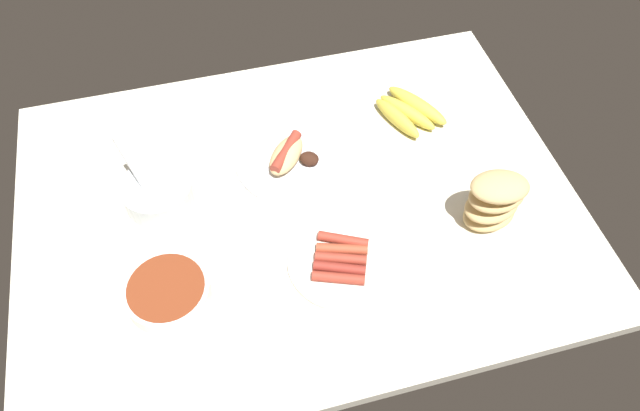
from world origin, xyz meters
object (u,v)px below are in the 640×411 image
Objects in this scene: plate_sausages at (341,261)px; bread_stack at (494,201)px; plate_hotdog_assembled at (287,159)px; banana_bunch at (408,111)px; bowl_chili at (167,292)px; bowl_coleslaw at (157,192)px.

bread_stack is at bearing -176.16° from plate_sausages.
plate_hotdog_assembled is 1.61× the size of bread_stack.
plate_sausages is at bearing 52.81° from banana_bunch.
banana_bunch is 1.16× the size of bowl_chili.
bread_stack is (-66.65, 23.18, 4.10)cm from bowl_coleslaw.
banana_bunch is 70.57cm from bowl_chili.
plate_sausages is (27.14, 35.77, -0.88)cm from banana_bunch.
plate_hotdog_assembled is 1.40× the size of bowl_chili.
plate_hotdog_assembled is 29.43cm from bowl_coleslaw.
bowl_chili is 24.26cm from bowl_coleslaw.
plate_hotdog_assembled is at bearing 13.14° from banana_bunch.
bowl_chili reaches higher than banana_bunch.
plate_sausages is (-34.35, 1.15, -1.30)cm from bowl_chili.
bread_stack is 0.67× the size of plate_sausages.
bowl_coleslaw is 42.27cm from plate_sausages.
plate_sausages is at bearing 178.08° from bowl_chili.
plate_hotdog_assembled is 1.52× the size of bowl_coleslaw.
plate_hotdog_assembled reaches higher than bowl_chili.
bowl_chili is at bearing 29.38° from banana_bunch.
plate_sausages is (32.93, 2.21, -6.21)cm from bread_stack.
bowl_coleslaw reaches higher than plate_sausages.
bowl_coleslaw reaches higher than bowl_chili.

